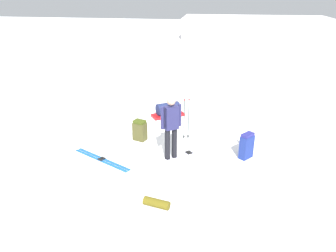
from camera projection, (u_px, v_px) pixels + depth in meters
name	position (u px, v px, depth m)	size (l,w,h in m)	color
ground_plane	(168.00, 149.00, 9.01)	(80.00, 80.00, 0.00)	white
distant_snow_ridge	(255.00, 27.00, 28.89)	(12.64, 5.00, 1.78)	white
skier_standing	(171.00, 125.00, 8.16)	(0.48, 0.38, 1.70)	black
ski_pair_near	(189.00, 153.00, 8.76)	(1.48, 1.40, 0.05)	silver
ski_pair_far	(102.00, 160.00, 8.44)	(1.78, 1.02, 0.05)	#1C5BAA
backpack_large_dark	(140.00, 130.00, 9.45)	(0.43, 0.36, 0.62)	#464420
backpack_bright	(247.00, 146.00, 8.43)	(0.40, 0.42, 0.70)	navy
ski_poles_planted_near	(186.00, 117.00, 9.41)	(0.20, 0.11, 1.23)	black
gear_sled	(168.00, 110.00, 11.24)	(1.18, 1.00, 0.49)	red
sleeping_mat_rolled	(157.00, 203.00, 6.61)	(0.18, 0.18, 0.55)	brown
thermos_bottle	(241.00, 140.00, 9.25)	(0.07, 0.07, 0.26)	#B2AEBE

